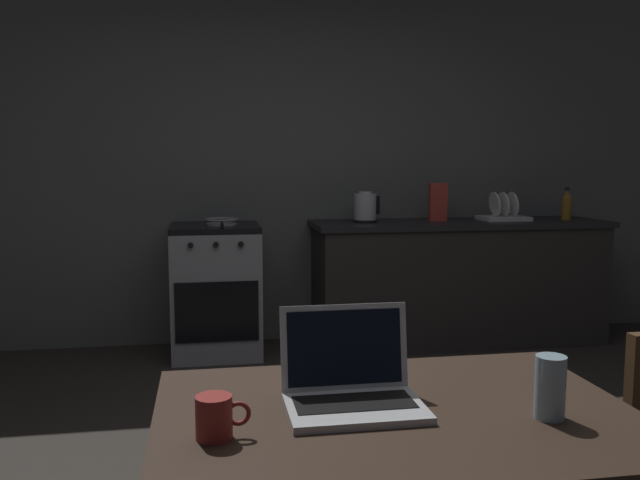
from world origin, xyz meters
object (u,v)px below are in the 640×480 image
Objects in this scene: laptop at (352,387)px; electric_kettle at (365,208)px; frying_pan at (222,221)px; dining_table at (396,444)px; stove_oven at (216,290)px; drinking_glass at (550,387)px; coffee_mug at (215,417)px; cereal_box at (438,202)px; bottle at (567,205)px; dish_rack at (503,214)px.

laptop is 3.20m from electric_kettle.
electric_kettle is at bearing 1.68° from frying_pan.
stove_oven is at bearing 96.78° from dining_table.
dining_table is at bearing 162.19° from drinking_glass.
laptop is at bearing -104.23° from electric_kettle.
coffee_mug is (-1.11, -3.23, -0.21)m from electric_kettle.
electric_kettle is (0.69, 3.14, 0.34)m from dining_table.
drinking_glass is (0.33, -0.11, 0.16)m from dining_table.
dining_table is at bearing -111.34° from cereal_box.
dining_table is at bearing 12.07° from coffee_mug.
frying_pan is at bearing 179.54° from bottle.
electric_kettle is 0.65× the size of dish_rack.
cereal_box reaches higher than coffee_mug.
dish_rack is at bearing 62.86° from laptop.
coffee_mug is 0.42× the size of cereal_box.
stove_oven is at bearing -179.93° from dish_rack.
laptop is (0.28, -3.09, 0.35)m from stove_oven.
coffee_mug is 0.81× the size of drinking_glass.
electric_kettle is 0.55× the size of frying_pan.
dining_table is 3.14m from frying_pan.
laptop is 2.21× the size of drinking_glass.
laptop is 0.35m from coffee_mug.
dish_rack is (1.05, -0.00, -0.06)m from electric_kettle.
frying_pan is 3.42× the size of coffee_mug.
frying_pan is (-0.33, 3.11, 0.26)m from dining_table.
cereal_box is at bearing 63.01° from coffee_mug.
bottle reaches higher than dish_rack.
dish_rack is at bearing -0.00° from electric_kettle.
electric_kettle reaches higher than laptop.
electric_kettle is 1.02m from frying_pan.
dish_rack is (2.16, 3.23, 0.15)m from coffee_mug.
dining_table is 3.82m from bottle.
electric_kettle is 0.55m from cereal_box.
dining_table is 7.76× the size of drinking_glass.
laptop is 0.94× the size of dish_rack.
dining_table is 0.17m from laptop.
stove_oven is 0.80× the size of dining_table.
stove_oven is at bearing 89.16° from coffee_mug.
coffee_mug is at bearing -116.99° from cereal_box.
bottle is (1.52, -0.05, 0.01)m from electric_kettle.
frying_pan is 1.57m from cereal_box.
bottle reaches higher than drinking_glass.
dish_rack is at bearing 61.05° from dining_table.
drinking_glass reaches higher than coffee_mug.
stove_oven is 6.24× the size of drinking_glass.
frying_pan is at bearing -31.02° from stove_oven.
dining_table is 4.63× the size of bottle.
laptop is at bearing -85.70° from frying_pan.
electric_kettle reaches higher than stove_oven.
bottle is at bearing 54.40° from dining_table.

